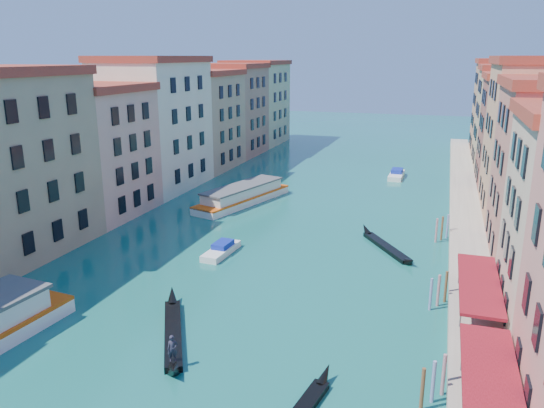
{
  "coord_description": "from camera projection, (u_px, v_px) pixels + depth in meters",
  "views": [
    {
      "loc": [
        18.5,
        -4.35,
        20.93
      ],
      "look_at": [
        1.26,
        48.32,
        5.44
      ],
      "focal_mm": 35.0,
      "sensor_mm": 36.0,
      "label": 1
    }
  ],
  "objects": [
    {
      "name": "restaurant_awnings",
      "position": [
        493.0,
        399.0,
        28.76
      ],
      "size": [
        3.2,
        44.55,
        3.12
      ],
      "color": "maroon",
      "rests_on": "ground"
    },
    {
      "name": "quay",
      "position": [
        466.0,
        221.0,
        67.93
      ],
      "size": [
        4.0,
        140.0,
        1.0
      ],
      "primitive_type": "cube",
      "color": "#A09381",
      "rests_on": "ground"
    },
    {
      "name": "gondola_far",
      "position": [
        385.0,
        245.0,
        59.72
      ],
      "size": [
        7.72,
        10.84,
        1.76
      ],
      "rotation": [
        0.0,
        0.0,
        0.59
      ],
      "color": "black",
      "rests_on": "ground"
    },
    {
      "name": "left_bank_palazzos",
      "position": [
        134.0,
        134.0,
        79.54
      ],
      "size": [
        12.8,
        128.4,
        21.0
      ],
      "color": "beige",
      "rests_on": "ground"
    },
    {
      "name": "mooring_poles_right",
      "position": [
        434.0,
        360.0,
        35.45
      ],
      "size": [
        1.44,
        54.24,
        3.2
      ],
      "color": "brown",
      "rests_on": "ground"
    },
    {
      "name": "vaporetto_far",
      "position": [
        243.0,
        195.0,
        77.97
      ],
      "size": [
        9.18,
        18.77,
        2.73
      ],
      "rotation": [
        0.0,
        0.0,
        -0.29
      ],
      "color": "white",
      "rests_on": "ground"
    },
    {
      "name": "motorboat_mid",
      "position": [
        222.0,
        250.0,
        58.04
      ],
      "size": [
        2.31,
        6.28,
        1.28
      ],
      "rotation": [
        0.0,
        0.0,
        -0.06
      ],
      "color": "white",
      "rests_on": "ground"
    },
    {
      "name": "gondola_fore",
      "position": [
        173.0,
        331.0,
        40.95
      ],
      "size": [
        7.45,
        12.4,
        2.71
      ],
      "rotation": [
        0.0,
        0.0,
        0.5
      ],
      "color": "black",
      "rests_on": "ground"
    },
    {
      "name": "motorboat_far",
      "position": [
        397.0,
        174.0,
        94.55
      ],
      "size": [
        2.38,
        7.27,
        1.5
      ],
      "rotation": [
        0.0,
        0.0,
        -0.01
      ],
      "color": "white",
      "rests_on": "ground"
    }
  ]
}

